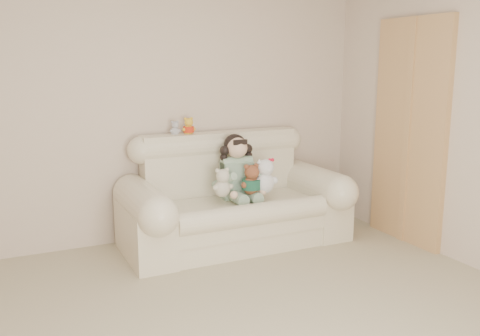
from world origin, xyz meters
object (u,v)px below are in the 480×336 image
sofa (235,191)px  seated_child (237,166)px  white_cat (265,172)px  cream_teddy (222,180)px  brown_teddy (251,176)px

sofa → seated_child: 0.24m
sofa → white_cat: size_ratio=5.37×
sofa → white_cat: sofa is taller
sofa → white_cat: 0.33m
cream_teddy → seated_child: bearing=29.7°
seated_child → white_cat: seated_child is taller
sofa → brown_teddy: 0.23m
brown_teddy → cream_teddy: size_ratio=1.09×
brown_teddy → cream_teddy: brown_teddy is taller
seated_child → cream_teddy: bearing=-136.1°
sofa → cream_teddy: 0.24m
white_cat → cream_teddy: 0.41m
brown_teddy → white_cat: size_ratio=0.87×
white_cat → cream_teddy: bearing=151.7°
white_cat → cream_teddy: (-0.41, 0.05, -0.04)m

